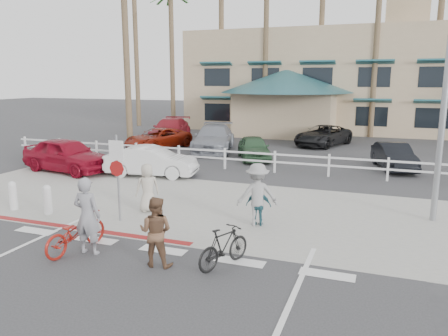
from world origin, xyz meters
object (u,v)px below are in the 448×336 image
at_px(bike_red, 76,232).
at_px(bike_black, 224,247).
at_px(sign_post, 118,174).
at_px(car_white_sedan, 151,161).
at_px(car_red_compact, 67,155).

relative_size(bike_red, bike_black, 1.19).
bearing_deg(bike_black, sign_post, -1.77).
distance_m(car_white_sedan, car_red_compact, 4.14).
distance_m(bike_red, car_red_compact, 10.10).
bearing_deg(car_white_sedan, car_red_compact, 87.28).
distance_m(bike_black, car_red_compact, 12.60).
height_order(bike_black, car_red_compact, car_red_compact).
distance_m(sign_post, bike_red, 2.57).
height_order(bike_black, car_white_sedan, car_white_sedan).
bearing_deg(car_red_compact, car_white_sedan, -72.88).
relative_size(sign_post, bike_black, 1.85).
bearing_deg(car_red_compact, bike_black, -114.56).
relative_size(bike_black, car_white_sedan, 0.39).
relative_size(car_white_sedan, car_red_compact, 0.88).
bearing_deg(bike_red, bike_black, -165.05).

